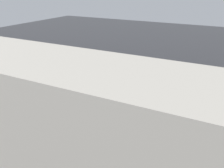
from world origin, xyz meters
name	(u,v)px	position (x,y,z in m)	size (l,w,h in m)	color
ground_plane	(157,97)	(0.00, 0.00, 0.00)	(60.00, 60.00, 0.00)	black
kerb_strip	(128,130)	(0.00, 4.20, 0.02)	(24.00, 3.20, 0.04)	gray
moving_hatchback	(137,78)	(1.34, 0.07, 1.03)	(4.24, 2.92, 2.06)	orange
fire_hydrant	(94,99)	(2.83, 2.70, 0.40)	(0.42, 0.31, 0.80)	#197A2D
pedestrian	(77,87)	(3.89, 2.77, 0.96)	(0.26, 0.57, 1.62)	#B2262D
metal_railing	(126,131)	(-0.44, 5.33, 0.74)	(8.81, 0.04, 1.05)	#B7BABF
sign_post	(48,80)	(4.92, 3.95, 1.58)	(0.07, 0.44, 2.40)	#4C4C51
puddle_patch	(137,91)	(1.49, -0.37, 0.00)	(3.86, 3.86, 0.01)	black
building_block	(5,129)	(1.70, 9.34, 2.46)	(15.81, 2.40, 4.91)	gray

